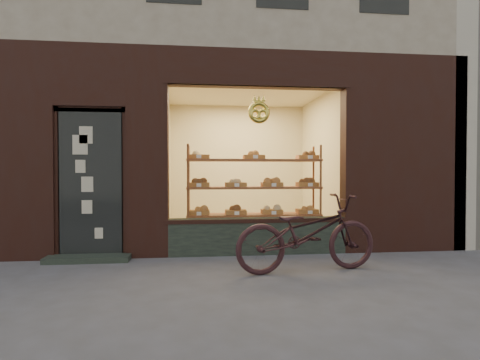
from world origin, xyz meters
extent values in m
plane|color=#4A4A4A|center=(0.00, 0.00, 0.00)|extent=(90.00, 90.00, 0.00)
cube|color=black|center=(0.45, 2.12, 0.28)|extent=(2.70, 0.25, 0.55)
cube|color=black|center=(-2.00, 2.06, 1.10)|extent=(0.90, 0.04, 2.15)
cube|color=black|center=(-2.00, 1.90, 0.04)|extent=(1.15, 0.35, 0.08)
torus|color=yellow|center=(0.45, 2.02, 2.15)|extent=(0.33, 0.07, 0.33)
cube|color=brown|center=(0.45, 2.55, 0.05)|extent=(2.20, 0.45, 0.04)
cube|color=brown|center=(0.45, 2.55, 0.55)|extent=(2.20, 0.45, 0.03)
cube|color=brown|center=(0.45, 2.55, 1.00)|extent=(2.20, 0.45, 0.04)
cube|color=brown|center=(0.45, 2.55, 1.45)|extent=(2.20, 0.45, 0.04)
cylinder|color=brown|center=(-0.62, 2.35, 0.85)|extent=(0.04, 0.04, 1.70)
cylinder|color=brown|center=(1.52, 2.35, 0.85)|extent=(0.04, 0.04, 1.70)
cylinder|color=brown|center=(-0.62, 2.75, 0.85)|extent=(0.04, 0.04, 1.70)
cylinder|color=brown|center=(1.52, 2.75, 0.85)|extent=(0.04, 0.04, 1.70)
cube|color=olive|center=(-0.45, 2.55, 0.60)|extent=(0.34, 0.24, 0.07)
sphere|color=#A27329|center=(-0.45, 2.55, 0.69)|extent=(0.11, 0.11, 0.11)
cube|color=white|center=(-0.45, 2.36, 0.60)|extent=(0.07, 0.01, 0.05)
cube|color=olive|center=(0.15, 2.55, 0.60)|extent=(0.34, 0.24, 0.07)
sphere|color=#4C2311|center=(0.15, 2.55, 0.69)|extent=(0.11, 0.11, 0.11)
cube|color=white|center=(0.15, 2.36, 0.60)|extent=(0.08, 0.01, 0.05)
cube|color=olive|center=(0.75, 2.55, 0.60)|extent=(0.34, 0.24, 0.07)
sphere|color=tan|center=(0.75, 2.55, 0.69)|extent=(0.11, 0.11, 0.11)
cube|color=white|center=(0.75, 2.36, 0.60)|extent=(0.07, 0.01, 0.05)
cube|color=olive|center=(1.35, 2.55, 0.60)|extent=(0.34, 0.24, 0.07)
sphere|color=#A27329|center=(1.35, 2.55, 0.69)|extent=(0.11, 0.11, 0.11)
cube|color=white|center=(1.35, 2.36, 0.60)|extent=(0.08, 0.01, 0.05)
cube|color=olive|center=(-0.45, 2.55, 1.05)|extent=(0.34, 0.24, 0.07)
sphere|color=#4C2311|center=(-0.45, 2.55, 1.14)|extent=(0.11, 0.11, 0.11)
cube|color=white|center=(-0.45, 2.36, 1.05)|extent=(0.07, 0.01, 0.06)
cube|color=olive|center=(0.15, 2.55, 1.05)|extent=(0.34, 0.24, 0.07)
sphere|color=tan|center=(0.15, 2.55, 1.14)|extent=(0.11, 0.11, 0.11)
cube|color=white|center=(0.15, 2.36, 1.05)|extent=(0.08, 0.01, 0.06)
cube|color=olive|center=(0.75, 2.55, 1.05)|extent=(0.34, 0.24, 0.07)
sphere|color=#A27329|center=(0.75, 2.55, 1.14)|extent=(0.11, 0.11, 0.11)
cube|color=white|center=(0.75, 2.36, 1.05)|extent=(0.07, 0.01, 0.06)
cube|color=olive|center=(1.35, 2.55, 1.05)|extent=(0.34, 0.24, 0.07)
sphere|color=#4C2311|center=(1.35, 2.55, 1.14)|extent=(0.11, 0.11, 0.11)
cube|color=white|center=(1.35, 2.36, 1.05)|extent=(0.08, 0.01, 0.06)
cube|color=olive|center=(-0.45, 2.55, 1.50)|extent=(0.34, 0.24, 0.07)
sphere|color=tan|center=(-0.45, 2.55, 1.59)|extent=(0.11, 0.11, 0.11)
cube|color=white|center=(-0.45, 2.36, 1.50)|extent=(0.07, 0.01, 0.06)
cube|color=olive|center=(0.45, 2.55, 1.50)|extent=(0.34, 0.24, 0.07)
sphere|color=#A27329|center=(0.45, 2.55, 1.59)|extent=(0.11, 0.11, 0.11)
cube|color=white|center=(0.45, 2.36, 1.50)|extent=(0.07, 0.01, 0.06)
cube|color=olive|center=(1.35, 2.55, 1.50)|extent=(0.34, 0.24, 0.07)
sphere|color=#4C2311|center=(1.35, 2.55, 1.59)|extent=(0.11, 0.11, 0.11)
cube|color=white|center=(1.35, 2.36, 1.50)|extent=(0.08, 0.01, 0.06)
imported|color=#31191C|center=(0.90, 1.03, 0.49)|extent=(1.93, 0.89, 0.97)
camera|label=1|loc=(-0.44, -3.54, 1.25)|focal=28.00mm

